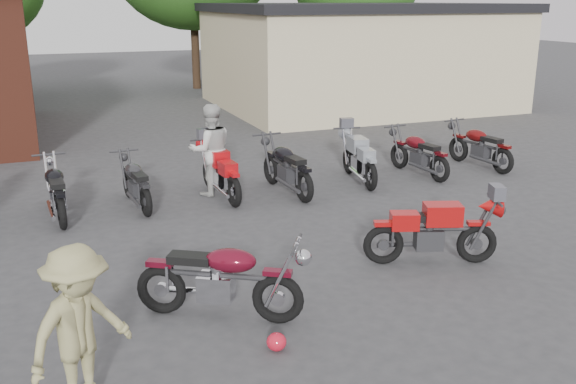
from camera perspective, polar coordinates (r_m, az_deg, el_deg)
name	(u,v)px	position (r m, az deg, el deg)	size (l,w,h in m)	color
ground	(303,312)	(8.49, 1.36, -10.63)	(90.00, 90.00, 0.00)	#343437
stucco_building	(356,59)	(24.84, 6.10, 11.68)	(10.00, 8.00, 3.50)	#BEB388
tree_3	(355,2)	(32.57, 6.00, 16.48)	(6.08, 6.08, 7.60)	#234C14
vintage_motorcycle	(222,274)	(8.12, -5.93, -7.29)	(2.10, 0.69, 1.22)	#540A19
sportbike	(434,228)	(9.99, 12.84, -3.15)	(1.98, 0.65, 1.15)	#B80F0F
helmet	(276,342)	(7.61, -1.03, -13.17)	(0.23, 0.23, 0.22)	red
person_light	(211,150)	(13.26, -6.87, 3.73)	(0.92, 0.72, 1.89)	beige
person_tan	(80,330)	(6.59, -18.03, -11.62)	(1.12, 0.64, 1.73)	#97915D
row_bike_2	(56,188)	(12.60, -19.94, 0.37)	(1.97, 0.65, 1.14)	black
row_bike_3	(136,180)	(12.82, -13.40, 1.04)	(1.84, 0.61, 1.07)	#262628
row_bike_4	(220,169)	(13.15, -6.06, 2.02)	(2.01, 0.66, 1.17)	red
row_bike_5	(286,164)	(13.36, -0.16, 2.46)	(2.09, 0.69, 1.21)	black
row_bike_6	(359,156)	(14.30, 6.32, 3.22)	(2.02, 0.67, 1.17)	gray
row_bike_7	(418,151)	(15.06, 11.50, 3.59)	(1.94, 0.64, 1.13)	#530A11
row_bike_8	(479,144)	(16.12, 16.65, 4.12)	(1.98, 0.65, 1.15)	#590B0B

